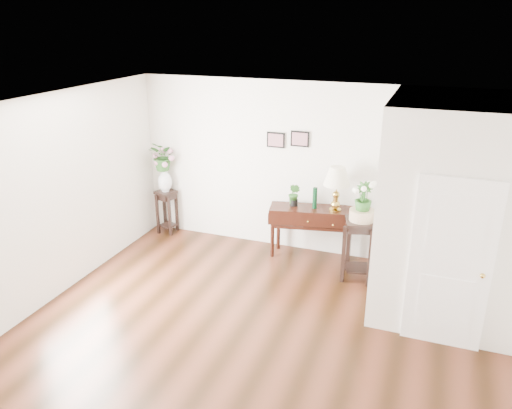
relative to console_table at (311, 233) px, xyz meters
The scene contains 20 objects.
floor 2.48m from the console_table, 91.41° to the right, with size 6.00×5.50×0.02m, color #4F2516.
ceiling 3.40m from the console_table, 91.41° to the right, with size 6.00×5.50×0.02m, color white.
wall_back 1.01m from the console_table, 100.97° to the left, with size 6.00×0.02×2.80m, color white.
wall_front 5.28m from the console_table, 90.66° to the right, with size 6.00×0.02×2.80m, color white.
wall_left 4.03m from the console_table, 141.44° to the right, with size 0.02×5.50×2.80m, color white.
partition 2.35m from the console_table, 18.04° to the right, with size 1.80×1.95×2.80m, color white.
door 2.70m from the console_table, 39.21° to the right, with size 0.90×0.05×2.10m, color white.
art_print_left 1.61m from the console_table, 157.75° to the left, with size 0.30×0.02×0.25m, color black.
art_print_right 1.52m from the console_table, 136.88° to the left, with size 0.30×0.02×0.25m, color black.
wall_ornament 2.02m from the console_table, 26.13° to the right, with size 0.51×0.51×0.07m, color #B08536.
console_table is the anchor object (origin of this frame).
table_lamp 0.87m from the console_table, ahead, with size 0.41×0.41×0.72m, color #B1923D.
green_vase 0.61m from the console_table, ahead, with size 0.07×0.07×0.34m, color black.
potted_plant 0.68m from the console_table, behind, with size 0.20×0.16×0.36m, color #265A20.
plant_stand_a 2.71m from the console_table, behind, with size 0.31×0.31×0.79m, color black.
porcelain_vase 2.77m from the console_table, behind, with size 0.25×0.25×0.43m, color white, non-canonical shape.
lily_arrangement 2.90m from the console_table, behind, with size 0.47×0.40×0.52m, color #265A20.
plant_stand_b 0.93m from the console_table, 25.50° to the right, with size 0.44×0.44×0.94m, color black.
ceramic_bowl 1.10m from the console_table, 25.50° to the right, with size 0.36×0.36×0.16m, color #CAAF8D.
narcissus 1.26m from the console_table, 25.50° to the right, with size 0.25×0.25×0.45m, color #265A20.
Camera 1 is at (1.78, -4.76, 3.72)m, focal length 35.00 mm.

